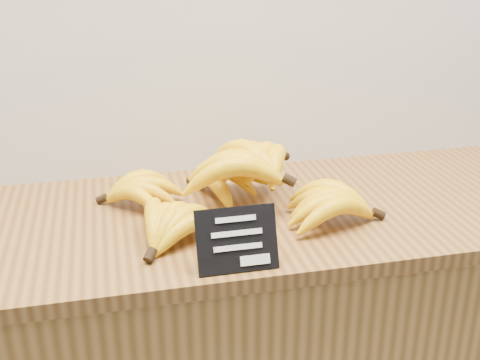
% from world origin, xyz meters
% --- Properties ---
extents(counter_top, '(1.56, 0.54, 0.03)m').
position_xyz_m(counter_top, '(-0.02, 2.75, 0.92)').
color(counter_top, brown).
rests_on(counter_top, counter).
extents(chalkboard_sign, '(0.14, 0.05, 0.11)m').
position_xyz_m(chalkboard_sign, '(-0.06, 2.52, 0.98)').
color(chalkboard_sign, black).
rests_on(chalkboard_sign, counter_top).
extents(banana_pile, '(0.56, 0.42, 0.13)m').
position_xyz_m(banana_pile, '(-0.02, 2.75, 0.99)').
color(banana_pile, '#E8B809').
rests_on(banana_pile, counter_top).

